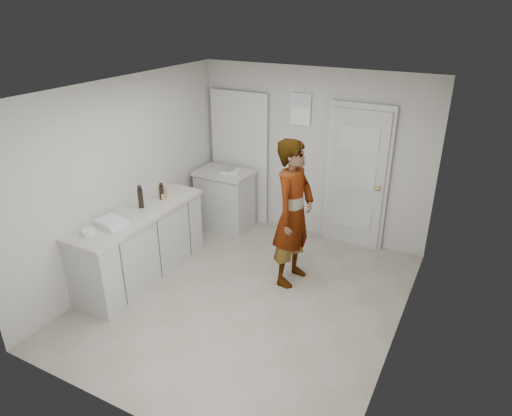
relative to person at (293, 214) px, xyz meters
The scene contains 12 objects.
ground 1.17m from the person, 116.40° to the right, with size 4.00×4.00×0.00m, color gray.
room_shell 1.42m from the person, 109.97° to the left, with size 4.00×4.00×4.00m.
main_counter 2.01m from the person, 154.94° to the right, with size 0.64×1.96×0.93m.
side_counter 1.88m from the person, 149.25° to the left, with size 0.84×0.61×0.93m.
person is the anchor object (origin of this frame).
cake_mix_box 1.78m from the person, 169.37° to the right, with size 0.11×0.05×0.17m, color #A77C53.
spice_jar 1.74m from the person, 167.59° to the right, with size 0.05×0.05×0.08m, color tan.
oil_cruet_a 1.77m from the person, 168.11° to the right, with size 0.06×0.06×0.23m.
oil_cruet_b 1.92m from the person, 158.64° to the right, with size 0.07×0.07×0.30m.
baking_dish 2.16m from the person, 144.81° to the right, with size 0.39×0.31×0.06m.
egg_bowl 2.39m from the person, 139.74° to the right, with size 0.14×0.14×0.06m.
papers 1.78m from the person, 146.42° to the left, with size 0.26×0.33×0.01m, color white.
Camera 1 is at (2.24, -4.05, 3.32)m, focal length 32.00 mm.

